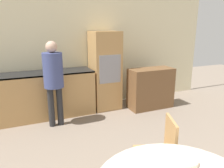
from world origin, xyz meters
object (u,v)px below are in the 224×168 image
sideboard (151,88)px  bowl_near (186,162)px  oven_unit (105,71)px  person_standing (53,75)px  chair_far_right (161,151)px

sideboard → bowl_near: 3.25m
oven_unit → sideboard: (0.94, -0.43, -0.41)m
oven_unit → bowl_near: (-0.60, -3.28, -0.10)m
oven_unit → person_standing: bearing=-156.6°
person_standing → sideboard: bearing=2.4°
sideboard → bowl_near: (-1.54, -2.85, 0.31)m
sideboard → chair_far_right: bearing=-121.0°
sideboard → person_standing: person_standing is taller
chair_far_right → oven_unit: bearing=-166.8°
oven_unit → chair_far_right: (-0.43, -2.72, -0.36)m
oven_unit → bowl_near: size_ratio=9.23×
chair_far_right → person_standing: bearing=-138.2°
person_standing → bowl_near: person_standing is taller
bowl_near → sideboard: bearing=61.5°
sideboard → person_standing: bearing=-177.6°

